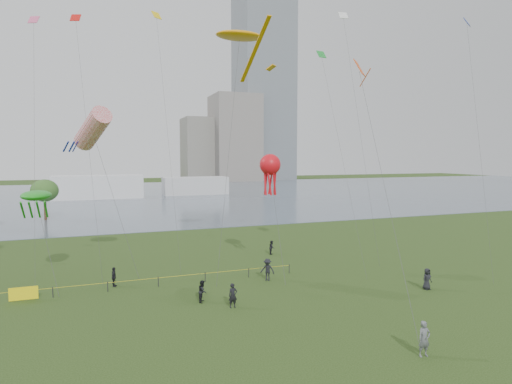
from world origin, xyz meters
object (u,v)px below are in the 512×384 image
object	(u,v)px
kite_stingray	(240,37)
fence	(79,288)
kite_flyer	(424,339)
kite_octopus	(270,166)

from	to	relation	value
kite_stingray	fence	bearing A→B (deg)	-156.94
fence	kite_flyer	world-z (taller)	kite_flyer
fence	kite_stingray	size ratio (longest dim) A/B	1.06
kite_stingray	kite_flyer	bearing A→B (deg)	-73.68
fence	kite_octopus	world-z (taller)	kite_octopus
fence	kite_octopus	bearing A→B (deg)	6.85
kite_flyer	kite_stingray	distance (m)	30.59
kite_stingray	kite_octopus	xyz separation A→B (m)	(2.31, -2.02, -12.24)
kite_flyer	kite_octopus	size ratio (longest dim) A/B	0.18
fence	kite_octopus	distance (m)	19.55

